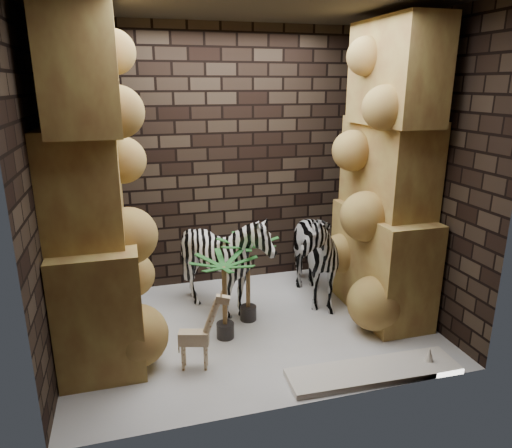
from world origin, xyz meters
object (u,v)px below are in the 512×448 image
object	(u,v)px
zebra_right	(306,244)
surfboard	(374,371)
zebra_left	(225,268)
palm_back	(225,298)
giraffe_toy	(194,329)
palm_front	(248,280)

from	to	relation	value
zebra_right	surfboard	world-z (taller)	zebra_right
zebra_left	palm_back	size ratio (longest dim) A/B	1.38
zebra_right	palm_back	bearing A→B (deg)	-149.71
zebra_right	giraffe_toy	bearing A→B (deg)	-143.31
zebra_left	giraffe_toy	size ratio (longest dim) A/B	1.54
giraffe_toy	palm_back	world-z (taller)	palm_back
palm_back	surfboard	distance (m)	1.47
zebra_left	palm_back	xyz separation A→B (m)	(-0.11, -0.49, -0.10)
surfboard	palm_back	bearing A→B (deg)	141.81
giraffe_toy	zebra_left	bearing A→B (deg)	78.51
palm_front	zebra_left	bearing A→B (deg)	132.13
giraffe_toy	surfboard	size ratio (longest dim) A/B	0.50
zebra_left	palm_front	bearing A→B (deg)	-39.51
zebra_right	giraffe_toy	distance (m)	1.75
zebra_right	palm_front	bearing A→B (deg)	-156.67
palm_back	surfboard	xyz separation A→B (m)	(1.08, -0.92, -0.39)
zebra_left	surfboard	world-z (taller)	zebra_left
zebra_right	surfboard	distance (m)	1.63
zebra_right	zebra_left	distance (m)	0.95
palm_front	palm_back	xyz separation A→B (m)	(-0.30, -0.28, -0.04)
palm_front	surfboard	distance (m)	1.49
surfboard	zebra_left	bearing A→B (deg)	126.65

